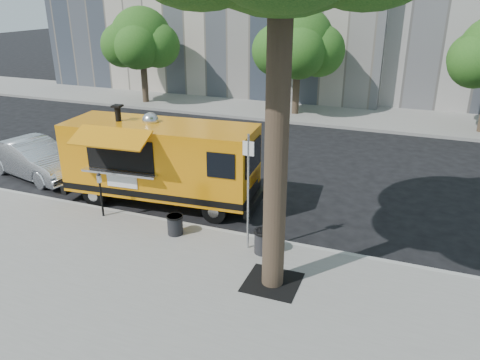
{
  "coord_description": "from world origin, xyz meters",
  "views": [
    {
      "loc": [
        5.11,
        -11.32,
        6.2
      ],
      "look_at": [
        0.74,
        0.0,
        1.31
      ],
      "focal_mm": 35.0,
      "sensor_mm": 36.0,
      "label": 1
    }
  ],
  "objects_px": {
    "parking_meter": "(100,189)",
    "sedan": "(35,159)",
    "trash_bin_left": "(175,224)",
    "food_truck": "(160,160)",
    "far_tree_a": "(141,38)",
    "far_tree_b": "(298,42)",
    "trash_bin_right": "(263,241)",
    "sign_post": "(248,186)"
  },
  "relations": [
    {
      "from": "far_tree_a",
      "to": "far_tree_b",
      "type": "height_order",
      "value": "far_tree_b"
    },
    {
      "from": "food_truck",
      "to": "trash_bin_left",
      "type": "relative_size",
      "value": 11.69
    },
    {
      "from": "food_truck",
      "to": "trash_bin_right",
      "type": "bearing_deg",
      "value": -30.6
    },
    {
      "from": "trash_bin_left",
      "to": "trash_bin_right",
      "type": "distance_m",
      "value": 2.51
    },
    {
      "from": "sedan",
      "to": "food_truck",
      "type": "bearing_deg",
      "value": -80.74
    },
    {
      "from": "far_tree_a",
      "to": "parking_meter",
      "type": "distance_m",
      "value": 15.59
    },
    {
      "from": "far_tree_a",
      "to": "far_tree_b",
      "type": "relative_size",
      "value": 0.97
    },
    {
      "from": "far_tree_a",
      "to": "sedan",
      "type": "bearing_deg",
      "value": -77.36
    },
    {
      "from": "far_tree_a",
      "to": "parking_meter",
      "type": "bearing_deg",
      "value": -62.85
    },
    {
      "from": "food_truck",
      "to": "sedan",
      "type": "bearing_deg",
      "value": 171.71
    },
    {
      "from": "parking_meter",
      "to": "sedan",
      "type": "distance_m",
      "value": 4.88
    },
    {
      "from": "parking_meter",
      "to": "trash_bin_right",
      "type": "xyz_separation_m",
      "value": [
        4.99,
        -0.27,
        -0.51
      ]
    },
    {
      "from": "far_tree_b",
      "to": "sign_post",
      "type": "bearing_deg",
      "value": -79.85
    },
    {
      "from": "far_tree_a",
      "to": "parking_meter",
      "type": "relative_size",
      "value": 4.01
    },
    {
      "from": "sedan",
      "to": "trash_bin_right",
      "type": "xyz_separation_m",
      "value": [
        9.4,
        -2.35,
        -0.21
      ]
    },
    {
      "from": "parking_meter",
      "to": "food_truck",
      "type": "distance_m",
      "value": 2.01
    },
    {
      "from": "far_tree_a",
      "to": "sedan",
      "type": "xyz_separation_m",
      "value": [
        2.6,
        -11.58,
        -3.1
      ]
    },
    {
      "from": "far_tree_b",
      "to": "parking_meter",
      "type": "bearing_deg",
      "value": -98.1
    },
    {
      "from": "parking_meter",
      "to": "trash_bin_left",
      "type": "xyz_separation_m",
      "value": [
        2.48,
        -0.21,
        -0.54
      ]
    },
    {
      "from": "sedan",
      "to": "trash_bin_left",
      "type": "bearing_deg",
      "value": -95.19
    },
    {
      "from": "far_tree_a",
      "to": "sedan",
      "type": "height_order",
      "value": "far_tree_a"
    },
    {
      "from": "far_tree_a",
      "to": "sedan",
      "type": "distance_m",
      "value": 12.26
    },
    {
      "from": "sign_post",
      "to": "sedan",
      "type": "relative_size",
      "value": 0.73
    },
    {
      "from": "parking_meter",
      "to": "sedan",
      "type": "relative_size",
      "value": 0.33
    },
    {
      "from": "far_tree_b",
      "to": "trash_bin_right",
      "type": "bearing_deg",
      "value": -78.2
    },
    {
      "from": "far_tree_a",
      "to": "sign_post",
      "type": "distance_m",
      "value": 18.14
    },
    {
      "from": "far_tree_b",
      "to": "parking_meter",
      "type": "height_order",
      "value": "far_tree_b"
    },
    {
      "from": "parking_meter",
      "to": "trash_bin_left",
      "type": "bearing_deg",
      "value": -4.87
    },
    {
      "from": "far_tree_b",
      "to": "trash_bin_right",
      "type": "height_order",
      "value": "far_tree_b"
    },
    {
      "from": "parking_meter",
      "to": "food_truck",
      "type": "xyz_separation_m",
      "value": [
        0.97,
        1.71,
        0.44
      ]
    },
    {
      "from": "trash_bin_left",
      "to": "trash_bin_right",
      "type": "bearing_deg",
      "value": -1.4
    },
    {
      "from": "sign_post",
      "to": "trash_bin_left",
      "type": "relative_size",
      "value": 5.59
    },
    {
      "from": "far_tree_b",
      "to": "trash_bin_left",
      "type": "height_order",
      "value": "far_tree_b"
    },
    {
      "from": "trash_bin_left",
      "to": "far_tree_b",
      "type": "bearing_deg",
      "value": 91.93
    },
    {
      "from": "far_tree_b",
      "to": "trash_bin_right",
      "type": "relative_size",
      "value": 9.2
    },
    {
      "from": "sedan",
      "to": "trash_bin_left",
      "type": "xyz_separation_m",
      "value": [
        6.89,
        -2.28,
        -0.24
      ]
    },
    {
      "from": "trash_bin_right",
      "to": "food_truck",
      "type": "bearing_deg",
      "value": 153.79
    },
    {
      "from": "sign_post",
      "to": "parking_meter",
      "type": "height_order",
      "value": "sign_post"
    },
    {
      "from": "far_tree_b",
      "to": "food_truck",
      "type": "distance_m",
      "value": 12.62
    },
    {
      "from": "sign_post",
      "to": "sedan",
      "type": "distance_m",
      "value": 9.31
    },
    {
      "from": "far_tree_b",
      "to": "trash_bin_right",
      "type": "xyz_separation_m",
      "value": [
        2.99,
        -14.32,
        -3.36
      ]
    },
    {
      "from": "food_truck",
      "to": "trash_bin_left",
      "type": "xyz_separation_m",
      "value": [
        1.51,
        -1.92,
        -0.98
      ]
    }
  ]
}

